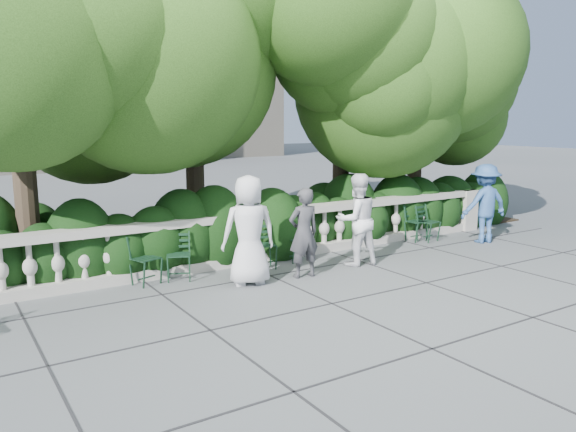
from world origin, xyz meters
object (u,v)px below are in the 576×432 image
chair_b (179,282)px  person_woman_grey (304,233)px  chair_a (152,286)px  person_older_blue (485,203)px  chair_e (433,242)px  person_businessman (249,230)px  chair_d (267,270)px  chair_f (421,242)px  chair_c (301,263)px  person_casual_man (357,220)px

chair_b → person_woman_grey: 2.29m
chair_a → person_older_blue: person_older_blue is taller
chair_e → person_businessman: person_businessman is taller
chair_d → person_older_blue: person_older_blue is taller
chair_f → person_businessman: person_businessman is taller
chair_c → chair_a: bearing=-177.2°
chair_e → person_casual_man: person_casual_man is taller
chair_b → person_businessman: person_businessman is taller
chair_c → person_woman_grey: 1.25m
chair_e → person_older_blue: bearing=-40.8°
chair_d → person_woman_grey: bearing=-53.1°
chair_d → person_older_blue: 5.41m
chair_a → chair_f: size_ratio=1.00×
chair_b → chair_d: size_ratio=1.00×
chair_b → chair_f: size_ratio=1.00×
person_older_blue → person_woman_grey: bearing=13.3°
person_casual_man → chair_e: bearing=-159.1°
chair_b → chair_f: (5.79, 0.04, 0.00)m
chair_e → chair_f: size_ratio=1.00×
chair_a → chair_f: bearing=-20.2°
chair_a → person_woman_grey: 2.71m
chair_f → person_casual_man: bearing=-166.2°
chair_a → person_older_blue: 7.49m
person_businessman → chair_f: bearing=-156.7°
chair_d → person_casual_man: bearing=-6.8°
chair_b → chair_f: 5.79m
person_woman_grey → person_businessman: bearing=-4.5°
chair_b → chair_d: 1.64m
person_casual_man → chair_f: bearing=-154.6°
chair_d → chair_e: (4.36, 0.02, 0.00)m
chair_f → person_casual_man: (-2.50, -0.74, 0.87)m
person_businessman → chair_a: bearing=-14.1°
chair_c → chair_f: 3.31m
person_businessman → person_casual_man: bearing=-165.2°
chair_a → chair_f: (6.24, -0.01, 0.00)m
chair_a → chair_d: 2.10m
person_businessman → person_older_blue: bearing=-165.6°
chair_a → person_woman_grey: bearing=-40.7°
chair_a → person_businessman: person_businessman is taller
chair_b → chair_c: 2.48m
person_casual_man → chair_d: bearing=-9.5°
chair_c → chair_e: (3.51, -0.10, 0.00)m
chair_b → chair_d: same height
chair_a → person_older_blue: size_ratio=0.48×
chair_f → person_woman_grey: 4.00m
person_businessman → person_casual_man: person_businessman is taller
chair_d → chair_b: bearing=-173.4°
chair_d → person_woman_grey: (0.34, -0.71, 0.79)m
chair_b → person_older_blue: 7.04m
chair_a → chair_d: size_ratio=1.00×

